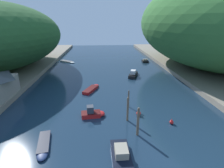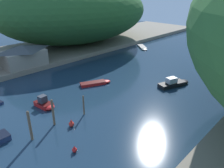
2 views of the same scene
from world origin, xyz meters
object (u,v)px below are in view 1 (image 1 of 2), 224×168
at_px(boat_moored_right, 92,89).
at_px(channel_buoy_near, 172,122).
at_px(boat_navy_launch, 134,74).
at_px(boat_small_dinghy, 44,146).
at_px(boat_near_quay, 68,62).
at_px(boat_open_rowboat, 93,113).
at_px(boat_far_upstream, 122,162).
at_px(boat_cabin_cruiser, 145,61).
at_px(channel_buoy_far, 139,113).

bearing_deg(boat_moored_right, channel_buoy_near, -25.59).
bearing_deg(boat_navy_launch, boat_small_dinghy, -100.20).
bearing_deg(boat_moored_right, boat_near_quay, 133.68).
bearing_deg(channel_buoy_near, boat_open_rowboat, 165.46).
relative_size(boat_small_dinghy, boat_far_upstream, 0.82).
bearing_deg(boat_navy_launch, channel_buoy_near, -67.81).
bearing_deg(channel_buoy_near, boat_far_upstream, -138.01).
relative_size(boat_far_upstream, boat_cabin_cruiser, 1.83).
height_order(boat_near_quay, boat_navy_launch, boat_navy_launch).
height_order(boat_navy_launch, channel_buoy_near, boat_navy_launch).
xyz_separation_m(boat_moored_right, boat_small_dinghy, (-4.47, -16.41, -0.06)).
bearing_deg(boat_cabin_cruiser, boat_moored_right, -121.04).
bearing_deg(channel_buoy_near, channel_buoy_far, 147.55).
height_order(boat_moored_right, boat_far_upstream, boat_far_upstream).
xyz_separation_m(boat_moored_right, boat_far_upstream, (3.62, -19.46, 0.18)).
height_order(boat_small_dinghy, boat_far_upstream, boat_far_upstream).
relative_size(boat_small_dinghy, boat_navy_launch, 0.80).
height_order(boat_open_rowboat, boat_cabin_cruiser, boat_open_rowboat).
xyz_separation_m(boat_near_quay, boat_far_upstream, (12.53, -44.56, 0.24)).
bearing_deg(boat_near_quay, boat_navy_launch, 86.93).
bearing_deg(boat_navy_launch, channel_buoy_far, -78.88).
xyz_separation_m(boat_small_dinghy, boat_far_upstream, (8.09, -3.05, 0.25)).
height_order(boat_moored_right, boat_navy_launch, boat_navy_launch).
relative_size(boat_near_quay, boat_open_rowboat, 1.61).
height_order(boat_cabin_cruiser, channel_buoy_near, boat_cabin_cruiser).
height_order(boat_cabin_cruiser, channel_buoy_far, boat_cabin_cruiser).
relative_size(boat_near_quay, boat_navy_launch, 0.91).
height_order(channel_buoy_near, channel_buoy_far, channel_buoy_far).
height_order(boat_navy_launch, channel_buoy_far, boat_navy_launch).
bearing_deg(channel_buoy_near, boat_near_quay, 117.57).
distance_m(boat_moored_right, channel_buoy_near, 16.89).
relative_size(boat_near_quay, boat_small_dinghy, 1.13).
bearing_deg(boat_navy_launch, boat_moored_right, -118.81).
distance_m(boat_near_quay, boat_small_dinghy, 41.74).
xyz_separation_m(boat_moored_right, channel_buoy_far, (7.06, -10.44, 0.13)).
relative_size(boat_moored_right, boat_small_dinghy, 1.10).
bearing_deg(boat_near_quay, boat_small_dinghy, 43.98).
distance_m(boat_moored_right, boat_small_dinghy, 17.01).
bearing_deg(channel_buoy_far, boat_far_upstream, -110.87).
bearing_deg(boat_cabin_cruiser, channel_buoy_near, -95.13).
bearing_deg(boat_small_dinghy, boat_navy_launch, -130.82).
xyz_separation_m(boat_near_quay, boat_small_dinghy, (4.44, -41.51, -0.01)).
height_order(boat_far_upstream, channel_buoy_far, boat_far_upstream).
height_order(boat_small_dinghy, boat_open_rowboat, boat_open_rowboat).
bearing_deg(boat_navy_launch, boat_far_upstream, -83.05).
distance_m(boat_small_dinghy, channel_buoy_near, 15.79).
distance_m(boat_moored_right, boat_cabin_cruiser, 29.12).
height_order(boat_moored_right, boat_open_rowboat, boat_open_rowboat).
xyz_separation_m(boat_far_upstream, boat_open_rowboat, (-3.03, 9.25, 0.04)).
xyz_separation_m(boat_cabin_cruiser, boat_navy_launch, (-6.64, -15.18, 0.15)).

